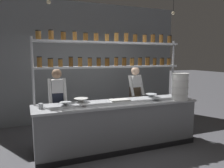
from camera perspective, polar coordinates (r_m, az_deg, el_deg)
ground_plane at (r=4.56m, az=1.50°, el=-16.16°), size 40.00×40.00×0.00m
back_wall at (r=6.30m, az=-6.53°, el=5.63°), size 5.62×0.12×3.29m
prep_counter at (r=4.40m, az=1.53°, el=-10.66°), size 3.22×0.76×0.92m
spice_shelf_unit at (r=4.50m, az=-0.05°, el=7.38°), size 3.11×0.28×2.31m
chef_left at (r=4.62m, az=-14.03°, el=-4.51°), size 0.37×0.28×1.56m
chef_center at (r=5.34m, az=6.06°, el=-2.77°), size 0.38×0.29×1.57m
container_stack at (r=4.66m, az=17.34°, el=-0.66°), size 0.33×0.33×0.56m
cutting_board at (r=4.44m, az=1.95°, el=-4.21°), size 0.40×0.26×0.02m
prep_bowl_near_left at (r=4.52m, az=11.44°, el=-3.94°), size 0.21×0.21×0.06m
prep_bowl_center_front at (r=4.33m, az=-8.10°, el=-4.22°), size 0.28×0.28×0.08m
prep_bowl_center_back at (r=3.94m, az=-7.37°, el=-5.57°), size 0.16×0.16×0.04m
prep_bowl_near_right at (r=4.10m, az=-12.00°, el=-5.06°), size 0.22×0.22×0.06m
prep_bowl_far_left at (r=4.92m, az=10.23°, el=-2.94°), size 0.25×0.25×0.07m
serving_cup_front at (r=3.92m, az=-18.08°, el=-5.52°), size 0.08×0.08×0.10m
pendant_light_row at (r=4.29m, az=1.59°, el=19.49°), size 2.56×0.07×0.58m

